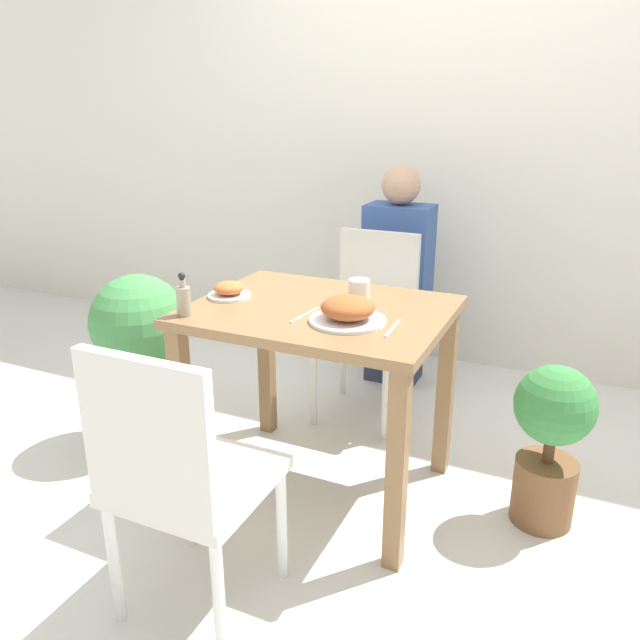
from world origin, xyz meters
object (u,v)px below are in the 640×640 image
(food_plate, at_px, (348,311))
(person_figure, at_px, (397,278))
(chair_near, at_px, (178,472))
(drink_cup, at_px, (359,289))
(potted_plant_right, at_px, (551,436))
(chair_far, at_px, (370,315))
(sauce_bottle, at_px, (183,299))
(side_plate, at_px, (229,291))
(potted_plant_left, at_px, (140,339))

(food_plate, xyz_separation_m, person_figure, (-0.21, 1.23, -0.22))
(chair_near, relative_size, drink_cup, 10.92)
(potted_plant_right, height_order, person_figure, person_figure)
(chair_far, xyz_separation_m, food_plate, (0.22, -0.83, 0.30))
(food_plate, relative_size, person_figure, 0.23)
(chair_near, relative_size, sauce_bottle, 5.68)
(sauce_bottle, bearing_deg, food_plate, 17.58)
(food_plate, height_order, person_figure, person_figure)
(chair_far, xyz_separation_m, drink_cup, (0.16, -0.57, 0.30))
(chair_near, xyz_separation_m, chair_far, (0.01, 1.49, 0.00))
(chair_far, bearing_deg, person_figure, 88.91)
(chair_near, relative_size, chair_far, 1.00)
(side_plate, height_order, potted_plant_right, side_plate)
(potted_plant_left, relative_size, potted_plant_right, 1.26)
(side_plate, relative_size, potted_plant_right, 0.27)
(chair_far, xyz_separation_m, side_plate, (-0.30, -0.75, 0.29))
(chair_near, bearing_deg, side_plate, -68.73)
(food_plate, height_order, sauce_bottle, sauce_bottle)
(food_plate, height_order, side_plate, food_plate)
(chair_far, relative_size, drink_cup, 10.92)
(food_plate, distance_m, drink_cup, 0.27)
(food_plate, distance_m, potted_plant_left, 1.07)
(side_plate, xyz_separation_m, drink_cup, (0.46, 0.18, 0.01))
(side_plate, bearing_deg, chair_near, -68.73)
(chair_near, height_order, side_plate, chair_near)
(food_plate, bearing_deg, person_figure, 99.71)
(chair_near, distance_m, chair_far, 1.49)
(chair_near, distance_m, side_plate, 0.85)
(food_plate, xyz_separation_m, side_plate, (-0.52, 0.08, -0.01))
(chair_far, height_order, side_plate, chair_far)
(sauce_bottle, bearing_deg, side_plate, 83.98)
(side_plate, bearing_deg, potted_plant_left, 174.78)
(side_plate, relative_size, sauce_bottle, 1.05)
(potted_plant_right, bearing_deg, food_plate, -159.91)
(side_plate, bearing_deg, potted_plant_right, 8.20)
(chair_near, distance_m, sauce_bottle, 0.67)
(chair_far, xyz_separation_m, potted_plant_right, (0.90, -0.58, -0.15))
(food_plate, distance_m, potted_plant_right, 0.85)
(chair_near, bearing_deg, drink_cup, -100.61)
(chair_far, bearing_deg, sauce_bottle, -108.18)
(food_plate, distance_m, side_plate, 0.53)
(side_plate, height_order, person_figure, person_figure)
(person_figure, bearing_deg, food_plate, -80.29)
(potted_plant_left, bearing_deg, side_plate, -5.22)
(potted_plant_right, bearing_deg, side_plate, -171.80)
(chair_near, height_order, potted_plant_left, chair_near)
(potted_plant_right, bearing_deg, drink_cup, 179.13)
(potted_plant_right, distance_m, person_figure, 1.34)
(food_plate, bearing_deg, side_plate, 171.68)
(chair_far, distance_m, person_figure, 0.41)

